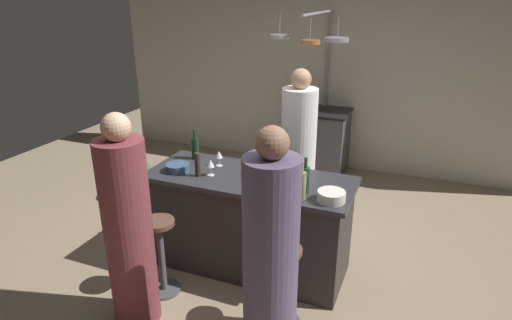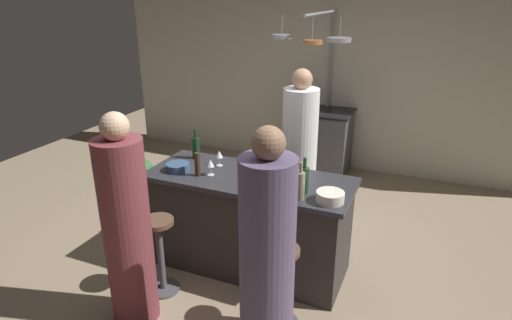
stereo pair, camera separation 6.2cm
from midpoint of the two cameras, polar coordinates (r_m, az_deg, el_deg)
ground_plane at (r=4.18m, az=-0.39°, el=-13.59°), size 9.00×9.00×0.00m
back_wall at (r=6.24m, az=10.25°, el=10.91°), size 6.40×0.16×2.60m
kitchen_island at (r=3.94m, az=-0.41°, el=-8.18°), size 1.80×0.72×0.90m
stove_range at (r=6.08m, az=8.85°, el=2.39°), size 0.80×0.64×0.89m
chef at (r=4.50m, az=6.07°, el=0.33°), size 0.36×0.36×1.70m
bar_stool_left at (r=3.75m, az=-11.99°, el=-11.74°), size 0.28×0.28×0.68m
guest_left at (r=3.32m, az=-16.05°, el=-8.87°), size 0.35×0.35×1.66m
bar_stool_right at (r=3.34m, az=3.90°, el=-15.92°), size 0.28×0.28×0.68m
guest_right at (r=2.83m, az=2.11°, el=-13.36°), size 0.36×0.36×1.69m
overhead_pot_rack at (r=5.37m, az=8.74°, el=13.34°), size 0.89×1.28×2.17m
potted_plant at (r=5.45m, az=-14.72°, el=-2.01°), size 0.36×0.36×0.52m
cutting_board at (r=3.77m, az=1.37°, el=-1.82°), size 0.32×0.22×0.02m
pepper_mill at (r=3.75m, az=-7.23°, el=-0.57°), size 0.05×0.05×0.21m
wine_bottle_white at (r=3.32m, az=6.37°, el=-3.29°), size 0.07×0.07×0.30m
wine_bottle_green at (r=3.42m, az=6.87°, el=-2.59°), size 0.07×0.07×0.30m
wine_bottle_red at (r=4.15m, az=-7.48°, el=1.65°), size 0.07×0.07×0.29m
wine_glass_near_left_guest at (r=3.44m, az=4.13°, el=-2.49°), size 0.07×0.07×0.15m
wine_glass_by_chef at (r=3.94m, az=-4.42°, el=0.66°), size 0.07×0.07×0.15m
wine_glass_near_right_guest at (r=3.75m, az=-5.55°, el=-0.51°), size 0.07×0.07×0.15m
mixing_bowl_blue at (r=3.91m, az=-9.79°, el=-0.92°), size 0.21×0.21×0.07m
mixing_bowl_steel at (r=3.70m, az=5.81°, el=-2.12°), size 0.17×0.17×0.06m
mixing_bowl_ceramic at (r=3.34m, az=10.25°, el=-4.79°), size 0.22×0.22×0.08m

